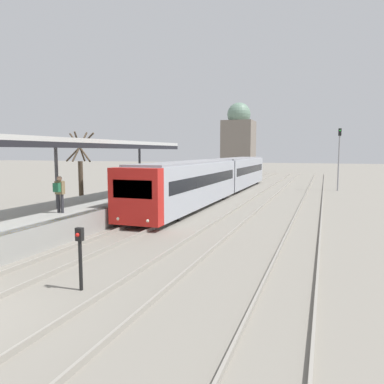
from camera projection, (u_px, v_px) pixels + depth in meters
name	position (u px, v px, depth m)	size (l,w,h in m)	color
track_middle_line	(51.00, 353.00, 6.95)	(1.51, 120.00, 0.15)	gray
platform_canopy	(56.00, 142.00, 17.88)	(4.00, 21.52, 3.36)	beige
person_on_platform	(59.00, 191.00, 16.86)	(0.40, 0.40, 1.66)	#2D2D33
train_near	(219.00, 176.00, 31.88)	(2.67, 30.35, 3.14)	red
signal_post_near	(80.00, 252.00, 10.19)	(0.20, 0.21, 1.75)	black
signal_mast_far	(339.00, 153.00, 35.83)	(0.28, 0.29, 5.98)	gray
distant_domed_building	(239.00, 141.00, 63.65)	(5.10, 5.10, 11.98)	slate
bare_tree_background	(81.00, 172.00, 25.99)	(2.36, 1.49, 5.15)	#4C3D2D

